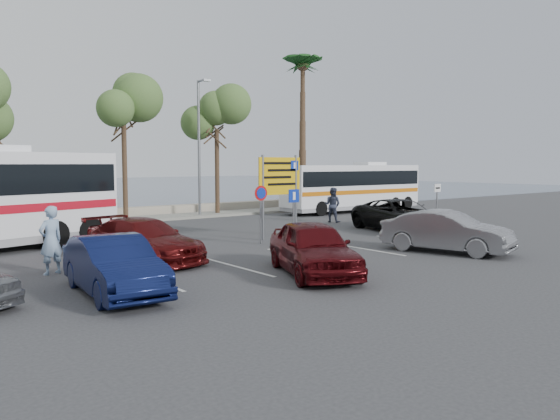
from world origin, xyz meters
TOP-DOWN VIEW (x-y plane):
  - ground at (0.00, 0.00)m, footprint 120.00×120.00m
  - kerb_strip at (0.00, 14.00)m, footprint 44.00×2.40m
  - seawall at (0.00, 16.00)m, footprint 48.00×0.80m
  - tree_mid at (-1.50, 14.00)m, footprint 3.20×3.20m
  - tree_right at (4.50, 14.00)m, footprint 3.20×3.20m
  - palm_tree at (11.50, 14.00)m, footprint 4.80×4.80m
  - street_lamp_right at (3.00, 13.52)m, footprint 0.45×1.15m
  - direction_sign at (1.00, 3.20)m, footprint 2.20×0.12m
  - sign_no_stop at (-0.60, 2.38)m, footprint 0.60×0.08m
  - sign_parking at (-0.20, 0.79)m, footprint 0.50×0.07m
  - sign_taxi at (9.80, 1.49)m, footprint 0.50×0.07m
  - lane_markings at (-1.14, -1.00)m, footprint 12.02×4.20m
  - coach_bus_right at (12.96, 10.50)m, footprint 10.76×2.56m
  - car_blue at (-8.50, -2.30)m, footprint 1.87×4.49m
  - car_maroon at (-6.00, 1.50)m, footprint 2.96×5.21m
  - car_red at (-3.00, -3.50)m, footprint 3.59×4.97m
  - suv_black at (7.00, 1.50)m, footprint 3.82×5.96m
  - car_silver_b at (3.50, -3.50)m, footprint 2.78×4.88m
  - pedestrian_near at (-9.00, 1.27)m, footprint 0.85×0.69m
  - pedestrian_far at (7.30, 6.50)m, footprint 1.04×1.15m

SIDE VIEW (x-z plane):
  - ground at x=0.00m, z-range 0.00..0.00m
  - lane_markings at x=-1.14m, z-range 0.00..0.01m
  - kerb_strip at x=0.00m, z-range 0.00..0.15m
  - seawall at x=0.00m, z-range 0.00..0.60m
  - car_maroon at x=-6.00m, z-range 0.00..1.42m
  - car_blue at x=-8.50m, z-range 0.00..1.44m
  - car_silver_b at x=3.50m, z-range 0.00..1.52m
  - suv_black at x=7.00m, z-range 0.00..1.53m
  - car_red at x=-3.00m, z-range 0.00..1.57m
  - pedestrian_far at x=7.30m, z-range 0.00..1.92m
  - pedestrian_near at x=-9.00m, z-range 0.00..2.01m
  - sign_taxi at x=9.80m, z-range 0.32..2.52m
  - sign_parking at x=-0.20m, z-range 0.34..2.59m
  - coach_bus_right at x=12.96m, z-range -0.12..3.22m
  - sign_no_stop at x=-0.60m, z-range 0.40..2.75m
  - direction_sign at x=1.00m, z-range 0.63..4.23m
  - street_lamp_right at x=3.00m, z-range 0.59..8.60m
  - tree_right at x=4.50m, z-range 2.47..9.87m
  - tree_mid at x=-1.50m, z-range 2.65..10.65m
  - palm_tree at x=11.50m, z-range 4.27..15.47m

